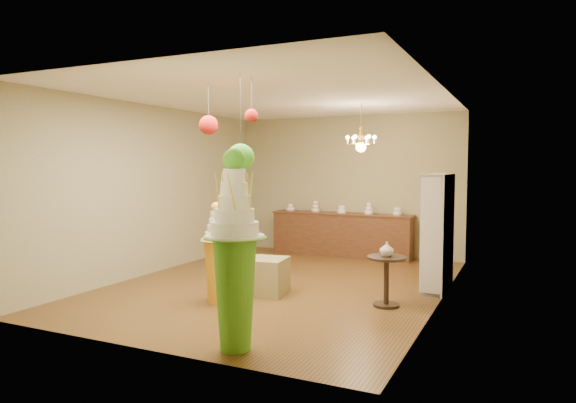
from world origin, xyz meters
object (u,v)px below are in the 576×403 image
at_px(pedestal_orange, 217,263).
at_px(sideboard, 341,234).
at_px(round_table, 386,274).
at_px(pedestal_green, 235,267).

xyz_separation_m(pedestal_orange, sideboard, (0.33, 4.36, -0.10)).
bearing_deg(pedestal_orange, round_table, 21.15).
bearing_deg(sideboard, round_table, -62.00).
relative_size(sideboard, round_table, 4.31).
xyz_separation_m(pedestal_orange, round_table, (2.19, 0.85, -0.13)).
bearing_deg(sideboard, pedestal_orange, -94.34).
distance_m(pedestal_orange, round_table, 2.36).
bearing_deg(sideboard, pedestal_green, -81.72).
relative_size(pedestal_orange, round_table, 2.02).
relative_size(pedestal_green, sideboard, 0.69).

